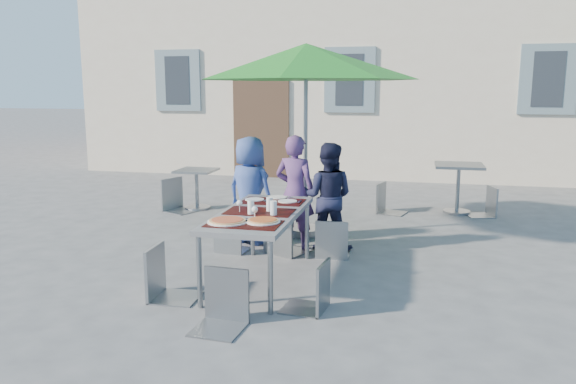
% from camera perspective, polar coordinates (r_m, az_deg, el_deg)
% --- Properties ---
extents(ground, '(90.00, 90.00, 0.00)m').
position_cam_1_polar(ground, '(5.51, -3.57, -11.12)').
color(ground, '#4E4E51').
rests_on(ground, ground).
extents(dining_table, '(0.80, 1.85, 0.76)m').
position_cam_1_polar(dining_table, '(5.91, -2.89, -2.53)').
color(dining_table, '#47484C').
rests_on(dining_table, ground).
extents(pizza_near_left, '(0.39, 0.39, 0.03)m').
position_cam_1_polar(pizza_near_left, '(5.44, -6.19, -2.92)').
color(pizza_near_left, white).
rests_on(pizza_near_left, dining_table).
extents(pizza_near_right, '(0.34, 0.34, 0.03)m').
position_cam_1_polar(pizza_near_right, '(5.42, -2.56, -2.92)').
color(pizza_near_right, white).
rests_on(pizza_near_right, dining_table).
extents(glassware, '(0.45, 0.44, 0.15)m').
position_cam_1_polar(glassware, '(5.77, -2.75, -1.50)').
color(glassware, silver).
rests_on(glassware, dining_table).
extents(place_settings, '(0.65, 0.42, 0.01)m').
position_cam_1_polar(place_settings, '(6.50, -1.49, -0.73)').
color(place_settings, white).
rests_on(place_settings, dining_table).
extents(child_0, '(0.80, 0.66, 1.42)m').
position_cam_1_polar(child_0, '(7.37, -3.88, 0.17)').
color(child_0, '#354C92').
rests_on(child_0, ground).
extents(child_1, '(0.59, 0.45, 1.46)m').
position_cam_1_polar(child_1, '(7.10, 0.73, -0.03)').
color(child_1, '#54346A').
rests_on(child_1, ground).
extents(child_2, '(0.67, 0.40, 1.37)m').
position_cam_1_polar(child_2, '(7.07, 4.04, -0.48)').
color(child_2, '#171933').
rests_on(child_2, ground).
extents(chair_0, '(0.40, 0.41, 0.84)m').
position_cam_1_polar(chair_0, '(6.99, -5.91, -2.31)').
color(chair_0, '#91979C').
rests_on(chair_0, ground).
extents(chair_1, '(0.58, 0.59, 1.00)m').
position_cam_1_polar(chair_1, '(6.86, -0.50, -1.63)').
color(chair_1, gray).
rests_on(chair_1, ground).
extents(chair_2, '(0.40, 0.41, 0.89)m').
position_cam_1_polar(chair_2, '(6.76, 4.57, -2.41)').
color(chair_2, '#90969B').
rests_on(chair_2, ground).
extents(chair_3, '(0.46, 0.46, 0.99)m').
position_cam_1_polar(chair_3, '(5.56, -12.50, -4.86)').
color(chair_3, gray).
rests_on(chair_3, ground).
extents(chair_4, '(0.44, 0.43, 0.88)m').
position_cam_1_polar(chair_4, '(5.15, 2.63, -6.62)').
color(chair_4, gray).
rests_on(chair_4, ground).
extents(chair_5, '(0.44, 0.45, 0.94)m').
position_cam_1_polar(chair_5, '(4.84, -6.77, -7.38)').
color(chair_5, gray).
rests_on(chair_5, ground).
extents(patio_umbrella, '(2.98, 2.98, 2.61)m').
position_cam_1_polar(patio_umbrella, '(7.65, 1.84, 12.98)').
color(patio_umbrella, '#929398').
rests_on(patio_umbrella, ground).
extents(cafe_table_0, '(0.63, 0.63, 0.67)m').
position_cam_1_polar(cafe_table_0, '(9.64, -9.26, 0.86)').
color(cafe_table_0, '#929398').
rests_on(cafe_table_0, ground).
extents(bg_chair_l_0, '(0.61, 0.61, 1.04)m').
position_cam_1_polar(bg_chair_l_0, '(9.50, -11.35, 1.75)').
color(bg_chair_l_0, gray).
rests_on(bg_chair_l_0, ground).
extents(bg_chair_r_0, '(0.46, 0.46, 0.97)m').
position_cam_1_polar(bg_chair_r_0, '(8.86, -4.87, 0.99)').
color(bg_chair_r_0, gray).
rests_on(bg_chair_r_0, ground).
extents(cafe_table_1, '(0.76, 0.76, 0.81)m').
position_cam_1_polar(cafe_table_1, '(9.55, 16.93, 1.35)').
color(cafe_table_1, '#929398').
rests_on(cafe_table_1, ground).
extents(bg_chair_l_1, '(0.51, 0.51, 0.94)m').
position_cam_1_polar(bg_chair_l_1, '(9.31, 10.07, 1.22)').
color(bg_chair_l_1, gray).
rests_on(bg_chair_l_1, ground).
extents(bg_chair_r_1, '(0.50, 0.50, 0.91)m').
position_cam_1_polar(bg_chair_r_1, '(9.49, 19.57, 0.81)').
color(bg_chair_r_1, '#91969C').
rests_on(bg_chair_r_1, ground).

